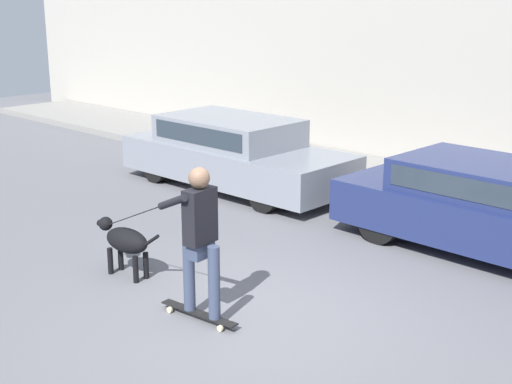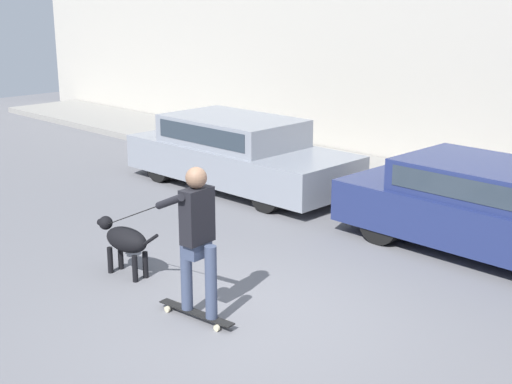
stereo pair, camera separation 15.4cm
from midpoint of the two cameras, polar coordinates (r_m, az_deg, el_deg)
name	(u,v)px [view 1 (the left image)]	position (r m, az deg, el deg)	size (l,w,h in m)	color
ground_plane	(247,318)	(8.00, -1.29, -10.03)	(36.00, 36.00, 0.00)	slate
sidewalk_curb	(494,200)	(12.69, 18.19, -0.65)	(30.00, 2.30, 0.15)	gray
parked_car_0	(234,154)	(13.02, -2.09, 3.09)	(4.51, 1.77, 1.29)	black
parked_car_1	(491,209)	(10.20, 17.86, -1.31)	(4.35, 1.79, 1.26)	black
dog	(125,241)	(9.12, -10.89, -3.87)	(1.10, 0.38, 0.71)	black
skateboarder	(200,234)	(7.59, -5.11, -3.37)	(2.49, 0.53, 1.73)	beige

